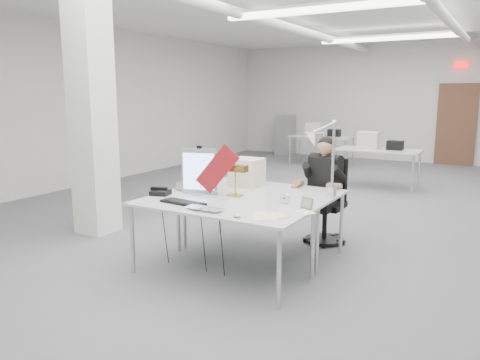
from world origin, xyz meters
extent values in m
cube|color=#57575A|center=(0.00, 0.00, -0.01)|extent=(10.00, 14.00, 0.02)
cube|color=silver|center=(0.00, 7.01, 1.60)|extent=(10.00, 0.02, 3.20)
cube|color=silver|center=(-5.01, 0.00, 1.60)|extent=(0.02, 14.00, 3.20)
cube|color=white|center=(-2.30, -2.00, 1.60)|extent=(0.45, 0.45, 3.20)
cube|color=brown|center=(1.20, 6.94, 1.05)|extent=(0.95, 0.08, 2.10)
cube|color=red|center=(1.20, 6.90, 2.55)|extent=(0.32, 0.06, 0.16)
cylinder|color=silver|center=(-1.20, 0.00, 3.02)|extent=(0.16, 13.60, 0.16)
cube|color=white|center=(0.00, 0.00, 2.98)|extent=(2.80, 0.14, 0.08)
cube|color=white|center=(0.00, 4.00, 2.98)|extent=(2.80, 0.14, 0.08)
cube|color=silver|center=(0.00, -2.50, 0.74)|extent=(1.80, 0.90, 0.02)
cube|color=silver|center=(0.00, -1.60, 0.74)|extent=(1.80, 0.90, 0.02)
cube|color=silver|center=(0.20, 3.00, 0.74)|extent=(1.60, 0.80, 0.02)
cube|color=silver|center=(-1.80, 5.20, 0.74)|extent=(1.60, 0.80, 0.02)
cube|color=gray|center=(-3.50, 6.65, 0.60)|extent=(0.45, 0.55, 1.20)
cube|color=#A7A7AC|center=(-0.47, -2.18, 1.01)|extent=(0.40, 0.15, 0.51)
cube|color=maroon|center=(-0.22, -2.22, 1.06)|extent=(0.50, 0.12, 0.55)
cube|color=black|center=(-0.35, -2.66, 0.77)|extent=(0.51, 0.21, 0.02)
imported|color=silver|center=(-0.01, -2.83, 0.77)|extent=(0.38, 0.25, 0.03)
ellipsoid|color=#B0B0B4|center=(0.39, -2.84, 0.77)|extent=(0.10, 0.08, 0.03)
cube|color=black|center=(-0.82, -2.44, 0.78)|extent=(0.23, 0.22, 0.05)
cube|color=#A07C45|center=(-0.78, -2.15, 0.81)|extent=(0.14, 0.06, 0.11)
cube|color=#A17645|center=(0.81, -2.23, 0.81)|extent=(0.15, 0.08, 0.11)
cylinder|color=silver|center=(0.54, -2.13, 0.81)|extent=(0.11, 0.04, 0.11)
cube|color=white|center=(0.59, -2.69, 0.76)|extent=(0.33, 0.37, 0.01)
cube|color=#E6DD89|center=(0.67, -2.66, 0.76)|extent=(0.27, 0.30, 0.01)
cube|color=white|center=(0.85, -2.37, 0.76)|extent=(0.23, 0.21, 0.01)
cube|color=beige|center=(-0.25, -1.51, 0.92)|extent=(0.35, 0.33, 0.33)
camera|label=1|loc=(2.46, -6.35, 1.86)|focal=35.00mm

